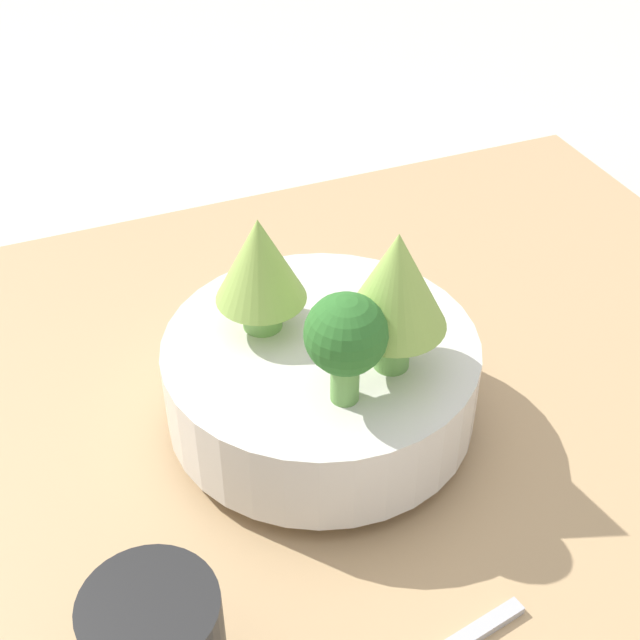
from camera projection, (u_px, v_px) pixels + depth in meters
name	position (u px, v px, depth m)	size (l,w,h in m)	color
ground_plane	(290.00, 474.00, 0.70)	(6.00, 6.00, 0.00)	beige
table	(290.00, 453.00, 0.69)	(0.93, 0.68, 0.05)	tan
bowl	(320.00, 378.00, 0.65)	(0.23, 0.23, 0.08)	silver
romanesco_piece_near	(396.00, 284.00, 0.57)	(0.07, 0.07, 0.11)	#6BA34C
broccoli_floret_front	(346.00, 337.00, 0.56)	(0.05, 0.05, 0.08)	#6BA34C
romanesco_piece_far	(260.00, 264.00, 0.61)	(0.07, 0.07, 0.09)	#7AB256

